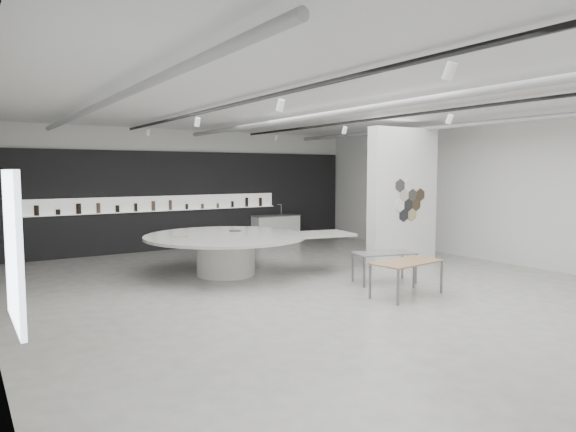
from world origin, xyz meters
TOP-DOWN VIEW (x-y plane):
  - room at (-0.09, -0.00)m, footprint 12.02×14.02m
  - back_wall_display at (-0.08, 6.93)m, footprint 11.80×0.27m
  - partition_column at (3.50, 1.00)m, footprint 2.20×0.38m
  - display_island at (-0.93, 2.30)m, footprint 5.17×4.47m
  - sample_table_wood at (1.08, -1.50)m, footprint 1.58×0.93m
  - sample_table_stone at (1.56, -0.37)m, footprint 1.46×1.00m
  - kitchen_counter at (2.98, 6.52)m, footprint 1.70×0.72m

SIDE VIEW (x-z plane):
  - kitchen_counter at x=2.98m, z-range -0.18..1.13m
  - sample_table_stone at x=1.56m, z-range 0.28..0.97m
  - display_island at x=-0.93m, z-range 0.14..1.13m
  - sample_table_wood at x=1.08m, z-range 0.30..1.00m
  - back_wall_display at x=-0.08m, z-range -0.01..3.09m
  - partition_column at x=3.50m, z-range 0.00..3.60m
  - room at x=-0.09m, z-range 0.16..3.98m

